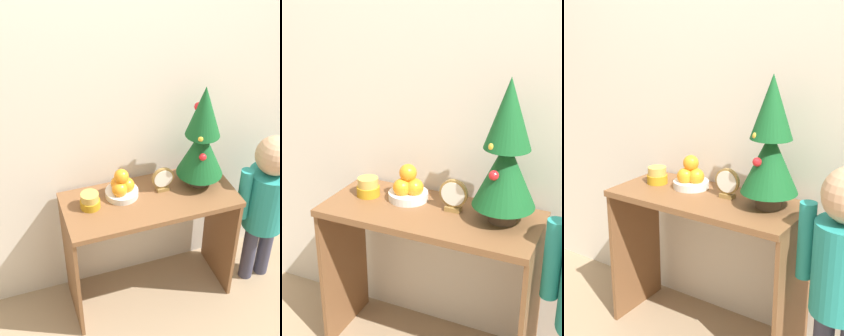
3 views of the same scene
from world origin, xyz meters
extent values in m
plane|color=#997F60|center=(0.00, 0.00, 0.00)|extent=(12.00, 12.00, 0.00)
cube|color=beige|center=(0.00, 0.46, 1.25)|extent=(7.00, 0.05, 2.50)
cube|color=brown|center=(0.00, 0.21, 0.73)|extent=(0.94, 0.41, 0.03)
cube|color=brown|center=(-0.46, 0.21, 0.37)|extent=(0.02, 0.38, 0.74)
cube|color=brown|center=(0.46, 0.21, 0.37)|extent=(0.02, 0.38, 0.74)
cylinder|color=#4C3828|center=(0.30, 0.25, 0.77)|extent=(0.11, 0.11, 0.05)
cylinder|color=brown|center=(0.30, 0.25, 0.81)|extent=(0.02, 0.02, 0.04)
cone|color=#145123|center=(0.30, 0.25, 0.95)|extent=(0.25, 0.25, 0.28)
cone|color=#145123|center=(0.30, 0.25, 1.19)|extent=(0.18, 0.18, 0.28)
sphere|color=red|center=(0.28, 0.28, 1.21)|extent=(0.05, 0.05, 0.05)
sphere|color=red|center=(0.28, 0.17, 0.96)|extent=(0.04, 0.04, 0.04)
sphere|color=gold|center=(0.26, 0.19, 1.07)|extent=(0.04, 0.04, 0.04)
sphere|color=gold|center=(0.32, 0.31, 0.91)|extent=(0.04, 0.04, 0.04)
cylinder|color=silver|center=(-0.14, 0.27, 0.76)|extent=(0.18, 0.18, 0.04)
sphere|color=orange|center=(-0.11, 0.28, 0.80)|extent=(0.08, 0.08, 0.08)
sphere|color=orange|center=(-0.15, 0.30, 0.80)|extent=(0.08, 0.08, 0.08)
sphere|color=orange|center=(-0.16, 0.25, 0.80)|extent=(0.08, 0.08, 0.08)
sphere|color=orange|center=(-0.14, 0.27, 0.87)|extent=(0.08, 0.08, 0.08)
cylinder|color=#B78419|center=(-0.32, 0.24, 0.76)|extent=(0.11, 0.11, 0.04)
cylinder|color=gold|center=(-0.32, 0.24, 0.81)|extent=(0.09, 0.09, 0.04)
cube|color=olive|center=(0.09, 0.25, 0.75)|extent=(0.07, 0.04, 0.02)
cylinder|color=olive|center=(0.09, 0.25, 0.82)|extent=(0.12, 0.02, 0.12)
cylinder|color=white|center=(0.09, 0.24, 0.82)|extent=(0.10, 0.00, 0.10)
cylinder|color=#38384C|center=(0.64, 0.12, 0.21)|extent=(0.09, 0.09, 0.42)
cylinder|color=#38384C|center=(0.75, 0.12, 0.21)|extent=(0.09, 0.09, 0.42)
cylinder|color=teal|center=(0.69, 0.12, 0.61)|extent=(0.25, 0.25, 0.38)
sphere|color=tan|center=(0.69, 0.12, 0.91)|extent=(0.22, 0.22, 0.22)
cylinder|color=teal|center=(0.53, 0.12, 0.69)|extent=(0.07, 0.07, 0.32)
camera|label=1|loc=(-0.69, -1.63, 2.31)|focal=50.00mm
camera|label=2|loc=(0.71, -1.43, 1.63)|focal=50.00mm
camera|label=3|loc=(1.14, -1.52, 1.51)|focal=50.00mm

